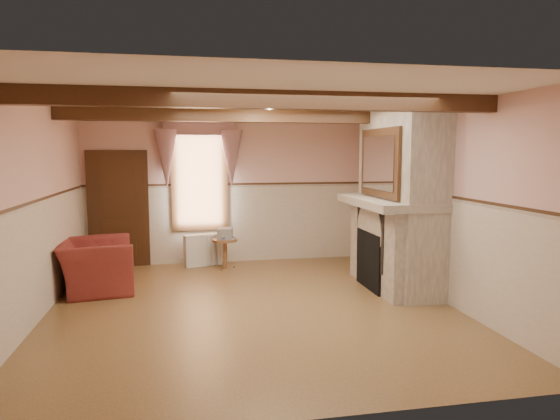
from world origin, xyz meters
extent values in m
cube|color=brown|center=(0.00, 0.00, 0.00)|extent=(5.50, 6.00, 0.01)
cube|color=silver|center=(0.00, 0.00, 2.80)|extent=(5.50, 6.00, 0.01)
cube|color=#D8A396|center=(0.00, 3.00, 1.40)|extent=(5.50, 0.02, 2.80)
cube|color=#D8A396|center=(0.00, -3.00, 1.40)|extent=(5.50, 0.02, 2.80)
cube|color=#D8A396|center=(-2.75, 0.00, 1.40)|extent=(0.02, 6.00, 2.80)
cube|color=#D8A396|center=(2.75, 0.00, 1.40)|extent=(0.02, 6.00, 2.80)
cube|color=black|center=(2.00, 0.60, 0.45)|extent=(0.20, 0.95, 0.90)
imported|color=maroon|center=(-2.25, 1.26, 0.39)|extent=(1.23, 1.36, 0.79)
cylinder|color=brown|center=(-0.18, 2.38, 0.28)|extent=(0.56, 0.56, 0.55)
cube|color=#B7AD8C|center=(-0.17, 2.42, 0.65)|extent=(0.31, 0.36, 0.20)
cube|color=silver|center=(-0.57, 2.70, 0.30)|extent=(0.72, 0.37, 0.60)
imported|color=brown|center=(2.24, 0.58, 1.47)|extent=(0.37, 0.37, 0.09)
cube|color=black|center=(2.24, 1.22, 1.52)|extent=(0.14, 0.24, 0.20)
cylinder|color=gold|center=(2.24, 1.01, 1.56)|extent=(0.11, 0.11, 0.28)
cylinder|color=#A9142E|center=(2.24, -0.20, 1.50)|extent=(0.06, 0.06, 0.16)
cylinder|color=gold|center=(2.24, 0.01, 1.48)|extent=(0.06, 0.06, 0.12)
cube|color=gray|center=(2.42, 0.60, 1.40)|extent=(0.85, 2.00, 2.80)
cube|color=gray|center=(2.24, 0.60, 1.36)|extent=(1.05, 2.05, 0.12)
cube|color=silver|center=(2.06, 0.60, 1.97)|extent=(0.06, 1.44, 1.04)
cube|color=black|center=(-2.10, 2.94, 1.05)|extent=(1.10, 0.10, 2.10)
cube|color=white|center=(-0.60, 2.97, 1.65)|extent=(1.06, 0.08, 2.02)
cube|color=gray|center=(-0.60, 2.88, 2.25)|extent=(1.30, 0.14, 1.40)
cube|color=black|center=(0.00, -1.20, 2.70)|extent=(5.50, 0.18, 0.20)
cube|color=black|center=(0.00, 1.20, 2.70)|extent=(5.50, 0.18, 0.20)
camera|label=1|loc=(-0.89, -6.66, 2.13)|focal=32.00mm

